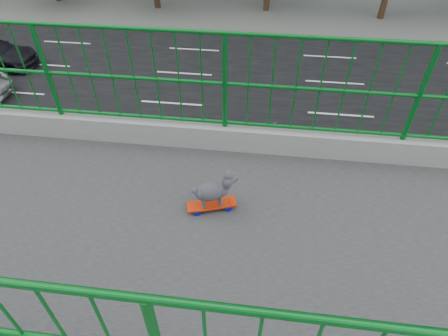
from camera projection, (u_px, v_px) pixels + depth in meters
name	position (u px, v px, depth m)	size (l,w,h in m)	color
road	(172.00, 103.00, 18.19)	(18.00, 90.00, 0.02)	black
skateboard	(212.00, 205.00, 3.80)	(0.29, 0.51, 0.07)	red
poodle	(214.00, 189.00, 3.66)	(0.27, 0.44, 0.38)	#322F35
car_6	(284.00, 150.00, 14.40)	(2.50, 5.42, 1.51)	gray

